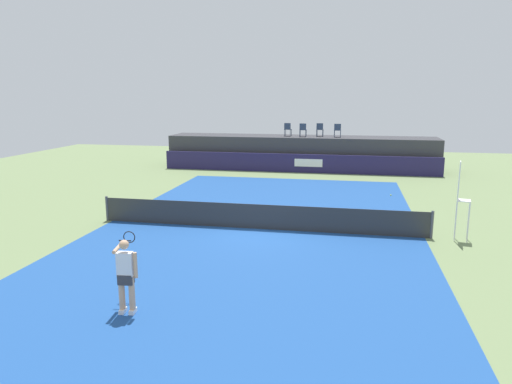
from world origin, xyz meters
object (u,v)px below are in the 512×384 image
Objects in this scene: spectator_chair_center at (320,129)px; tennis_ball at (391,195)px; spectator_chair_left at (303,129)px; umpire_chair at (461,195)px; tennis_player at (126,273)px; net_post_near at (107,209)px; spectator_chair_right at (338,130)px; net_post_far at (432,225)px; spectator_chair_far_left at (288,129)px.

tennis_ball is (4.14, -8.33, -2.66)m from spectator_chair_center.
spectator_chair_center is 13.06× the size of tennis_ball.
spectator_chair_left reaches higher than umpire_chair.
net_post_near is at bearing 121.27° from tennis_player.
tennis_ball is at bearing -69.66° from spectator_chair_right.
umpire_chair is 13.32m from net_post_near.
umpire_chair is 7.47m from tennis_ball.
net_post_near is 13.62m from tennis_ball.
net_post_near is (-13.27, -0.02, -1.09)m from umpire_chair.
spectator_chair_center and spectator_chair_right have the same top height.
tennis_ball is (-1.68, 7.12, -1.55)m from umpire_chair.
spectator_chair_center reaches higher than umpire_chair.
tennis_ball is at bearing 96.48° from net_post_far.
spectator_chair_center is at bearing 116.46° from tennis_ball.
spectator_chair_left is 2.29m from spectator_chair_right.
spectator_chair_left is 1.00× the size of spectator_chair_right.
spectator_chair_left is at bearing -177.45° from spectator_chair_right.
spectator_chair_center is at bearing 163.19° from spectator_chair_right.
net_post_near is at bearing -109.12° from spectator_chair_far_left.
tennis_player reaches higher than tennis_ball.
spectator_chair_far_left is 3.35m from spectator_chair_right.
umpire_chair is at bearing -62.32° from spectator_chair_far_left.
umpire_chair reaches higher than net_post_far.
spectator_chair_center reaches higher than tennis_ball.
spectator_chair_center is (2.16, 0.22, 0.00)m from spectator_chair_far_left.
net_post_far is at bearing -76.00° from spectator_chair_right.
umpire_chair is at bearing 40.51° from tennis_player.
umpire_chair is 2.76× the size of net_post_far.
spectator_chair_center reaches higher than net_post_far.
tennis_player is 16.23m from tennis_ball.
tennis_player reaches higher than net_post_far.
tennis_ball is (11.59, 7.14, -0.46)m from net_post_near.
spectator_chair_right is 17.54m from net_post_near.
net_post_far is at bearing -64.98° from spectator_chair_far_left.
spectator_chair_right reaches higher than tennis_ball.
spectator_chair_right reaches higher than net_post_near.
spectator_chair_right reaches higher than net_post_far.
net_post_far is 7.20m from tennis_ball.
tennis_ball is at bearing 64.17° from tennis_player.
spectator_chair_center is 1.00× the size of spectator_chair_right.
net_post_near is (-7.44, -15.46, -2.19)m from spectator_chair_center.
tennis_player is at bearing -94.63° from spectator_chair_left.
spectator_chair_right is at bearing -16.81° from spectator_chair_center.
spectator_chair_center is at bearing 107.77° from net_post_far.
net_post_far is 10.85m from tennis_player.
spectator_chair_left is 0.32× the size of umpire_chair.
spectator_chair_left reaches higher than tennis_ball.
net_post_far is at bearing -178.63° from umpire_chair.
spectator_chair_far_left is at bearing 177.63° from spectator_chair_right.
spectator_chair_right is 0.89× the size of net_post_near.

